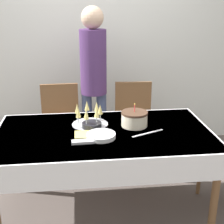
{
  "coord_description": "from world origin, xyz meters",
  "views": [
    {
      "loc": [
        -0.19,
        -2.34,
        1.79
      ],
      "look_at": [
        0.08,
        0.14,
        0.9
      ],
      "focal_mm": 50.0,
      "sensor_mm": 36.0,
      "label": 1
    }
  ],
  "objects": [
    {
      "name": "person_standing",
      "position": [
        -0.03,
        0.91,
        1.07
      ],
      "size": [
        0.28,
        0.28,
        1.75
      ],
      "color": "#3F4C72",
      "rests_on": "ground_plane"
    },
    {
      "name": "birthday_cake",
      "position": [
        0.27,
        0.1,
        0.84
      ],
      "size": [
        0.23,
        0.23,
        0.2
      ],
      "color": "beige",
      "rests_on": "dining_table"
    },
    {
      "name": "dining_table",
      "position": [
        0.0,
        0.0,
        0.68
      ],
      "size": [
        1.78,
        0.98,
        0.78
      ],
      "color": "white",
      "rests_on": "ground_plane"
    },
    {
      "name": "dining_chair_far_right",
      "position": [
        0.4,
        0.81,
        0.53
      ],
      "size": [
        0.45,
        0.45,
        0.96
      ],
      "color": "brown",
      "rests_on": "ground_plane"
    },
    {
      "name": "napkin_pile",
      "position": [
        -0.16,
        -0.06,
        0.79
      ],
      "size": [
        0.15,
        0.15,
        0.01
      ],
      "color": "#E0D166",
      "rests_on": "dining_table"
    },
    {
      "name": "plate_stack_main",
      "position": [
        -0.03,
        -0.12,
        0.8
      ],
      "size": [
        0.23,
        0.23,
        0.03
      ],
      "color": "white",
      "rests_on": "dining_table"
    },
    {
      "name": "fork_pile",
      "position": [
        -0.18,
        -0.2,
        0.79
      ],
      "size": [
        0.17,
        0.07,
        0.02
      ],
      "color": "silver",
      "rests_on": "dining_table"
    },
    {
      "name": "plate_stack_dessert",
      "position": [
        -0.09,
        0.09,
        0.8
      ],
      "size": [
        0.16,
        0.16,
        0.05
      ],
      "color": "black",
      "rests_on": "dining_table"
    },
    {
      "name": "ground_plane",
      "position": [
        0.0,
        0.0,
        0.0
      ],
      "size": [
        12.0,
        12.0,
        0.0
      ],
      "primitive_type": "plane",
      "color": "#564C47"
    },
    {
      "name": "wall_back",
      "position": [
        0.0,
        1.53,
        1.35
      ],
      "size": [
        8.0,
        0.05,
        2.7
      ],
      "color": "silver",
      "rests_on": "ground_plane"
    },
    {
      "name": "dining_chair_far_left",
      "position": [
        -0.4,
        0.81,
        0.53
      ],
      "size": [
        0.44,
        0.44,
        0.96
      ],
      "color": "brown",
      "rests_on": "ground_plane"
    },
    {
      "name": "champagne_tray",
      "position": [
        -0.11,
        0.17,
        0.87
      ],
      "size": [
        0.31,
        0.31,
        0.18
      ],
      "color": "silver",
      "rests_on": "dining_table"
    },
    {
      "name": "cake_knife",
      "position": [
        0.35,
        -0.07,
        0.78
      ],
      "size": [
        0.28,
        0.14,
        0.0
      ],
      "color": "silver",
      "rests_on": "dining_table"
    }
  ]
}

